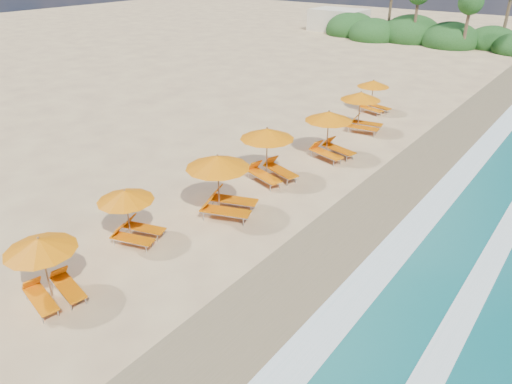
% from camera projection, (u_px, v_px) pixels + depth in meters
% --- Properties ---
extents(ground, '(160.00, 160.00, 0.00)m').
position_uv_depth(ground, '(256.00, 218.00, 19.65)').
color(ground, '#D6B67D').
rests_on(ground, ground).
extents(wet_sand, '(4.00, 160.00, 0.01)m').
position_uv_depth(wet_sand, '(343.00, 251.00, 17.50)').
color(wet_sand, olive).
rests_on(wet_sand, ground).
extents(surf_foam, '(4.00, 160.00, 0.01)m').
position_uv_depth(surf_foam, '(415.00, 277.00, 16.04)').
color(surf_foam, white).
rests_on(surf_foam, ground).
extents(station_2, '(2.69, 2.59, 2.22)m').
position_uv_depth(station_2, '(46.00, 266.00, 14.54)').
color(station_2, olive).
rests_on(station_2, ground).
extents(station_3, '(2.69, 2.62, 2.13)m').
position_uv_depth(station_3, '(131.00, 212.00, 17.63)').
color(station_3, olive).
rests_on(station_3, ground).
extents(station_4, '(3.41, 3.36, 2.65)m').
position_uv_depth(station_4, '(223.00, 181.00, 19.34)').
color(station_4, olive).
rests_on(station_4, ground).
extents(station_5, '(3.25, 3.16, 2.59)m').
position_uv_depth(station_5, '(270.00, 151.00, 22.34)').
color(station_5, olive).
rests_on(station_5, ground).
extents(station_6, '(3.13, 3.03, 2.53)m').
position_uv_depth(station_6, '(331.00, 132.00, 24.84)').
color(station_6, olive).
rests_on(station_6, ground).
extents(station_7, '(2.92, 2.78, 2.45)m').
position_uv_depth(station_7, '(363.00, 109.00, 28.56)').
color(station_7, olive).
rests_on(station_7, ground).
extents(station_8, '(2.72, 2.63, 2.19)m').
position_uv_depth(station_8, '(374.00, 94.00, 32.03)').
color(station_8, olive).
rests_on(station_8, ground).
extents(treeline, '(25.80, 8.80, 9.74)m').
position_uv_depth(treeline, '(418.00, 34.00, 57.01)').
color(treeline, '#163D14').
rests_on(treeline, ground).
extents(beach_building, '(7.00, 5.00, 2.80)m').
position_uv_depth(beach_building, '(338.00, 20.00, 65.07)').
color(beach_building, beige).
rests_on(beach_building, ground).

